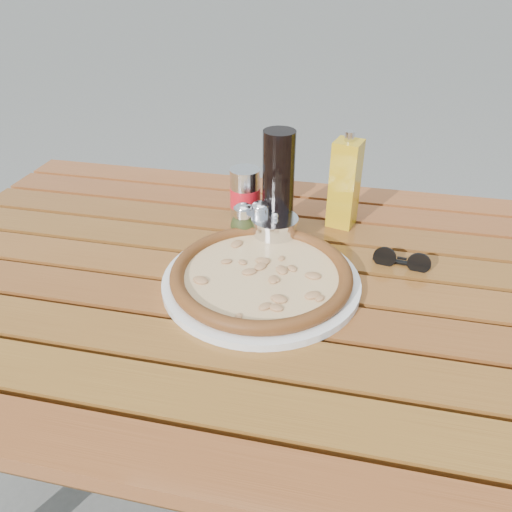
% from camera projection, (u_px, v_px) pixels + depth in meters
% --- Properties ---
extents(ground, '(60.00, 60.00, 0.00)m').
position_uv_depth(ground, '(254.00, 505.00, 1.34)').
color(ground, slate).
rests_on(ground, ground).
extents(table, '(1.40, 0.90, 0.75)m').
position_uv_depth(table, '(254.00, 307.00, 0.98)').
color(table, '#35190C').
rests_on(table, ground).
extents(plate, '(0.46, 0.46, 0.01)m').
position_uv_depth(plate, '(261.00, 281.00, 0.91)').
color(plate, white).
rests_on(plate, table).
extents(pizza, '(0.44, 0.44, 0.03)m').
position_uv_depth(pizza, '(261.00, 274.00, 0.90)').
color(pizza, '#FFEAB6').
rests_on(pizza, plate).
extents(pepper_shaker, '(0.06, 0.06, 0.08)m').
position_uv_depth(pepper_shaker, '(260.00, 220.00, 1.04)').
color(pepper_shaker, '#B02B14').
rests_on(pepper_shaker, table).
extents(oregano_shaker, '(0.06, 0.06, 0.08)m').
position_uv_depth(oregano_shaker, '(243.00, 222.00, 1.03)').
color(oregano_shaker, '#363F19').
rests_on(oregano_shaker, table).
extents(dark_bottle, '(0.08, 0.08, 0.22)m').
position_uv_depth(dark_bottle, '(278.00, 183.00, 1.03)').
color(dark_bottle, black).
rests_on(dark_bottle, table).
extents(soda_can, '(0.07, 0.07, 0.12)m').
position_uv_depth(soda_can, '(245.00, 195.00, 1.10)').
color(soda_can, silver).
rests_on(soda_can, table).
extents(olive_oil_cruet, '(0.07, 0.07, 0.21)m').
position_uv_depth(olive_oil_cruet, '(345.00, 184.00, 1.06)').
color(olive_oil_cruet, gold).
rests_on(olive_oil_cruet, table).
extents(parmesan_tin, '(0.13, 0.13, 0.07)m').
position_uv_depth(parmesan_tin, '(275.00, 230.00, 1.02)').
color(parmesan_tin, silver).
rests_on(parmesan_tin, table).
extents(sunglasses, '(0.11, 0.03, 0.04)m').
position_uv_depth(sunglasses, '(402.00, 261.00, 0.95)').
color(sunglasses, black).
rests_on(sunglasses, table).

